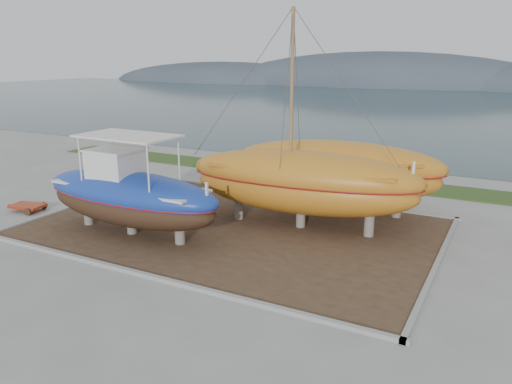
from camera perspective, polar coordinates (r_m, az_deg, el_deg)
The scene contains 11 objects.
ground at distance 20.27m, azimuth -8.39°, elevation -7.46°, with size 140.00×140.00×0.00m, color gray.
dirt_patch at distance 23.37m, azimuth -2.60°, elevation -4.09°, with size 18.00×12.00×0.06m, color #422D1E.
curb_frame at distance 23.35m, azimuth -2.60°, elevation -3.99°, with size 18.60×12.60×0.15m, color gray, non-canonical shape.
grass_strip at distance 33.38m, azimuth 7.45°, elevation 1.76°, with size 44.00×3.00×0.08m, color #284219.
sea at distance 86.06m, azimuth 20.56°, elevation 9.16°, with size 260.00×100.00×0.04m, color #1D353A, non-canonical shape.
mountain_ridge at distance 140.63m, azimuth 23.74°, elevation 10.87°, with size 200.00×36.00×20.00m, color #333D49, non-canonical shape.
blue_caique at distance 22.60m, azimuth -14.30°, elevation 0.77°, with size 9.30×2.91×4.47m, color #18379A, non-canonical shape.
white_dinghy at distance 26.45m, azimuth -11.88°, elevation -0.52°, with size 4.40×1.65×1.32m, color silver, non-canonical shape.
orange_sailboat at distance 22.37m, azimuth 5.41°, elevation 7.90°, with size 10.96×3.23×9.74m, color #B56D1B, non-canonical shape.
orange_bare_hull at distance 25.73m, azimuth 9.12°, elevation 1.70°, with size 10.74×3.22×3.52m, color #B56D1B, non-canonical shape.
red_trailer at distance 28.42m, azimuth -24.63°, elevation -1.66°, with size 2.50×1.25×0.35m, color #AD3013, non-canonical shape.
Camera 1 is at (11.25, -14.96, 7.79)m, focal length 35.00 mm.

